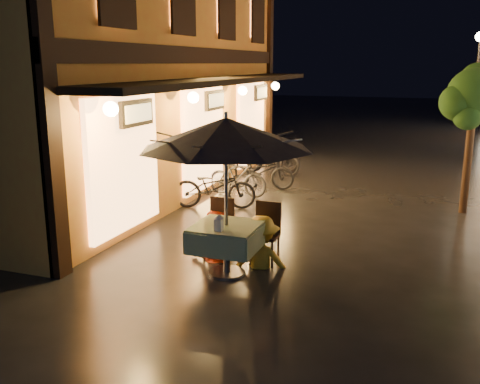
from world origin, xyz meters
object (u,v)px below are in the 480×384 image
at_px(person_orange, 213,212).
at_px(cafe_table, 226,237).
at_px(patio_umbrella, 226,134).
at_px(table_lantern, 219,222).
at_px(person_yellow, 261,217).
at_px(bicycle_0, 214,187).

bearing_deg(person_orange, cafe_table, 110.58).
distance_m(patio_umbrella, person_orange, 1.56).
xyz_separation_m(table_lantern, person_yellow, (0.38, 0.81, -0.12)).
xyz_separation_m(cafe_table, bicycle_0, (-1.64, 3.46, -0.11)).
height_order(person_orange, bicycle_0, person_orange).
bearing_deg(cafe_table, person_orange, 128.04).
bearing_deg(person_orange, patio_umbrella, 110.58).
height_order(table_lantern, bicycle_0, table_lantern).
height_order(patio_umbrella, bicycle_0, patio_umbrella).
distance_m(cafe_table, person_orange, 0.78).
bearing_deg(person_orange, person_yellow, 157.17).
bearing_deg(cafe_table, patio_umbrella, 4.76).
relative_size(patio_umbrella, table_lantern, 10.24).
xyz_separation_m(patio_umbrella, person_yellow, (0.38, 0.52, -1.35)).
relative_size(patio_umbrella, person_yellow, 1.61).
bearing_deg(person_orange, bicycle_0, -85.24).
height_order(person_orange, person_yellow, person_yellow).
height_order(patio_umbrella, person_orange, patio_umbrella).
relative_size(cafe_table, bicycle_0, 0.54).
xyz_separation_m(cafe_table, person_yellow, (0.38, 0.52, 0.21)).
bearing_deg(patio_umbrella, person_orange, 128.04).
xyz_separation_m(patio_umbrella, bicycle_0, (-1.64, 3.46, -1.67)).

